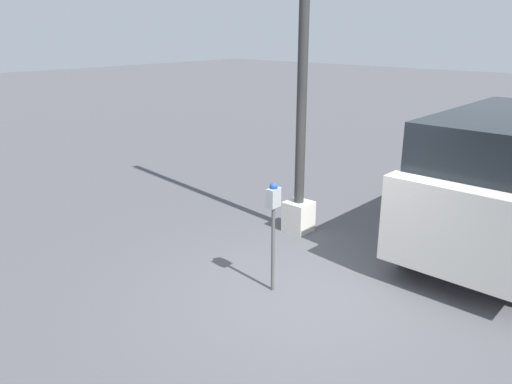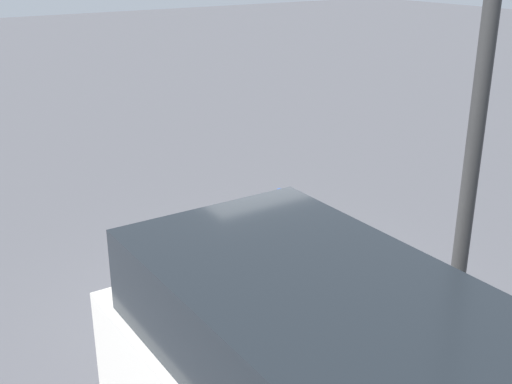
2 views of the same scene
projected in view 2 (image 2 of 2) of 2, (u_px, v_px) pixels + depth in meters
The scene contains 3 objects.
ground_plane at pixel (260, 315), 8.07m from camera, with size 80.00×80.00×0.00m, color #4C4C51.
parking_meter_near at pixel (279, 219), 8.01m from camera, with size 0.21×0.13×1.57m.
lamp_post at pixel (475, 138), 6.55m from camera, with size 0.44×0.44×7.01m.
Camera 2 is at (5.79, -3.91, 4.33)m, focal length 45.00 mm.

